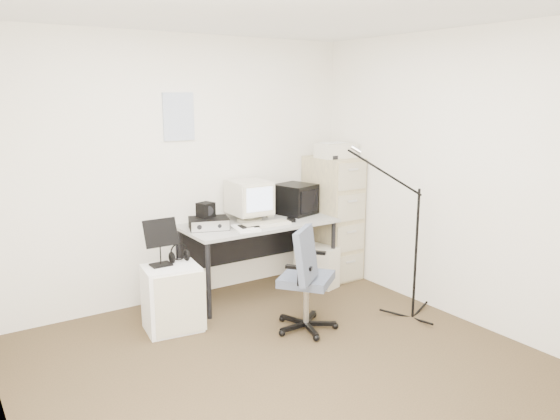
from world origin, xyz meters
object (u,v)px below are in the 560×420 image
filing_cabinet (332,217)px  desk (259,258)px  office_chair (306,277)px  side_cart (172,298)px

filing_cabinet → desk: bearing=-178.2°
desk → office_chair: size_ratio=1.62×
desk → office_chair: 0.96m
filing_cabinet → office_chair: (-1.07, -0.98, -0.19)m
filing_cabinet → office_chair: size_ratio=1.40×
filing_cabinet → desk: 0.99m
filing_cabinet → side_cart: (-2.01, -0.36, -0.37)m
filing_cabinet → side_cart: size_ratio=2.34×
filing_cabinet → desk: filing_cabinet is taller
office_chair → side_cart: bearing=108.7°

